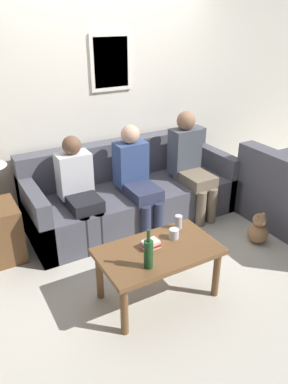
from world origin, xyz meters
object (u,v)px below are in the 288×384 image
(person_left, at_px, (79,188))
(person_middle, at_px, (136,176))
(coffee_table, at_px, (159,257))
(teddy_bear, at_px, (258,230))
(wine_bottle, at_px, (148,253))
(drinking_glass, at_px, (174,234))
(person_right, at_px, (190,161))
(couch_main, at_px, (131,194))

(person_left, distance_m, person_middle, 0.63)
(coffee_table, distance_m, teddy_bear, 1.38)
(wine_bottle, distance_m, drinking_glass, 0.46)
(coffee_table, height_order, person_middle, person_middle)
(coffee_table, relative_size, person_middle, 0.86)
(wine_bottle, xyz_separation_m, person_right, (1.29, 1.27, 0.04))
(wine_bottle, height_order, teddy_bear, wine_bottle)
(drinking_glass, distance_m, teddy_bear, 1.21)
(person_middle, relative_size, teddy_bear, 3.37)
(person_right, bearing_deg, drinking_glass, -131.19)
(teddy_bear, bearing_deg, person_left, 148.23)
(person_right, height_order, teddy_bear, person_right)
(wine_bottle, distance_m, person_middle, 1.41)
(person_middle, bearing_deg, person_left, 175.80)
(wine_bottle, xyz_separation_m, person_middle, (0.59, 1.28, 0.01))
(couch_main, relative_size, drinking_glass, 27.75)
(coffee_table, xyz_separation_m, person_middle, (0.40, 1.12, 0.21))
(couch_main, height_order, wine_bottle, couch_main)
(couch_main, relative_size, person_left, 2.15)
(person_left, xyz_separation_m, person_middle, (0.63, -0.05, 0.01))
(person_middle, height_order, teddy_bear, person_middle)
(coffee_table, height_order, person_left, person_left)
(drinking_glass, xyz_separation_m, person_right, (0.91, 1.04, 0.12))
(wine_bottle, distance_m, teddy_bear, 1.63)
(person_left, height_order, teddy_bear, person_left)
(drinking_glass, bearing_deg, person_middle, 78.83)
(couch_main, bearing_deg, person_left, -167.17)
(person_left, bearing_deg, couch_main, 12.83)
(person_right, relative_size, teddy_bear, 3.55)
(couch_main, height_order, person_right, person_right)
(coffee_table, height_order, teddy_bear, coffee_table)
(drinking_glass, bearing_deg, wine_bottle, -148.54)
(person_left, bearing_deg, person_middle, -4.20)
(teddy_bear, bearing_deg, wine_bottle, -167.03)
(couch_main, distance_m, coffee_table, 1.40)
(person_left, bearing_deg, person_right, -2.18)
(coffee_table, height_order, person_right, person_right)
(teddy_bear, bearing_deg, person_middle, 135.37)
(person_middle, height_order, person_right, person_right)
(wine_bottle, bearing_deg, teddy_bear, 12.97)
(coffee_table, relative_size, person_right, 0.82)
(coffee_table, height_order, wine_bottle, wine_bottle)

